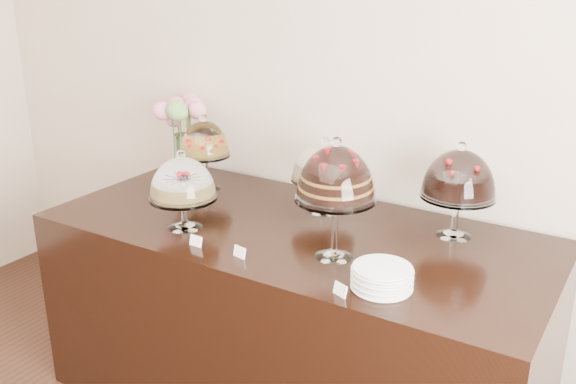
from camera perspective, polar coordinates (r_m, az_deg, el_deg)
The scene contains 12 objects.
wall_back at distance 3.09m, azimuth 6.32°, elevation 10.51°, with size 5.00×0.04×3.00m, color beige.
display_counter at distance 3.00m, azimuth 0.51°, elevation -11.14°, with size 2.20×1.00×0.90m, color black.
cake_stand_sugar_sponge at distance 2.76m, azimuth -9.36°, elevation 0.87°, with size 0.29×0.29×0.35m.
cake_stand_choco_layer at distance 2.41m, azimuth 4.27°, elevation 1.26°, with size 0.31×0.31×0.48m.
cake_stand_cheesecake at distance 2.91m, azimuth 3.27°, elevation 2.40°, with size 0.31×0.31×0.36m.
cake_stand_dark_choco at distance 2.72m, azimuth 14.96°, elevation 1.23°, with size 0.31×0.31×0.41m.
cake_stand_fruit_tart at distance 3.24m, azimuth -7.44°, elevation 4.40°, with size 0.25×0.25×0.39m.
flower_vase at distance 3.47m, azimuth -9.35°, elevation 6.20°, with size 0.28×0.34×0.43m.
plate_stack at distance 2.30m, azimuth 8.35°, elevation -7.54°, with size 0.21×0.21×0.08m.
price_card_left at distance 2.64m, azimuth -8.20°, elevation -4.33°, with size 0.06×0.01×0.04m, color white.
price_card_right at distance 2.25m, azimuth 4.66°, elevation -8.66°, with size 0.06×0.01×0.04m, color white.
price_card_extra at distance 2.52m, azimuth -4.33°, elevation -5.34°, with size 0.06×0.01×0.04m, color white.
Camera 1 is at (1.31, 0.24, 1.98)m, focal length 40.00 mm.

